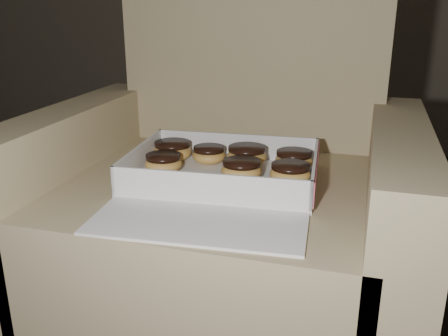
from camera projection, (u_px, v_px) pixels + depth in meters
armchair at (226, 217)px, 1.16m from camera, size 0.84×0.71×0.87m
bakery_box at (221, 181)px, 1.02m from camera, size 0.41×0.47×0.07m
donut_a at (173, 150)px, 1.16m from camera, size 0.09×0.09×0.04m
donut_b at (241, 169)px, 1.03m from camera, size 0.08×0.08×0.04m
donut_c at (247, 155)px, 1.12m from camera, size 0.09×0.09×0.05m
donut_d at (294, 160)px, 1.10m from camera, size 0.08×0.08×0.04m
donut_e at (209, 154)px, 1.14m from camera, size 0.08×0.08×0.04m
donut_f at (290, 173)px, 1.01m from camera, size 0.08×0.08×0.04m
donut_g at (163, 163)px, 1.08m from camera, size 0.08×0.08×0.04m
crumb_a at (281, 182)px, 1.02m from camera, size 0.01×0.01×0.00m
crumb_b at (218, 196)px, 0.95m from camera, size 0.01×0.01×0.00m
crumb_c at (262, 199)px, 0.94m from camera, size 0.01×0.01×0.00m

